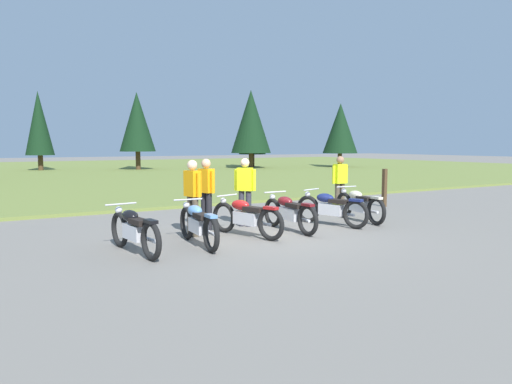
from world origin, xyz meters
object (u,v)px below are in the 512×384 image
motorcycle_red (246,217)px  rider_near_row_end (206,190)px  motorcycle_cream (359,205)px  rider_checking_bike (340,181)px  motorcycle_navy (331,208)px  motorcycle_maroon (289,212)px  rider_in_hivis_vest (245,188)px  motorcycle_black (134,230)px  rider_with_back_turned (193,193)px  trail_marker_post (384,188)px  motorcycle_sky_blue (198,224)px

motorcycle_red → rider_near_row_end: (-0.40, 1.19, 0.51)m
motorcycle_cream → rider_checking_bike: size_ratio=1.26×
motorcycle_red → motorcycle_navy: bearing=3.8°
rider_near_row_end → motorcycle_red: bearing=-71.3°
motorcycle_maroon → rider_in_hivis_vest: (-0.58, 1.06, 0.51)m
motorcycle_black → motorcycle_cream: (6.12, 0.70, 0.00)m
motorcycle_cream → rider_with_back_turned: bearing=176.4°
motorcycle_red → rider_with_back_turned: bearing=148.8°
motorcycle_red → rider_checking_bike: rider_checking_bike is taller
motorcycle_red → rider_in_hivis_vest: (0.60, 1.13, 0.51)m
motorcycle_red → motorcycle_black: bearing=-171.4°
motorcycle_maroon → rider_with_back_turned: (-2.17, 0.54, 0.51)m
rider_near_row_end → trail_marker_post: rider_near_row_end is taller
motorcycle_cream → motorcycle_navy: bearing=-172.0°
motorcycle_navy → trail_marker_post: bearing=27.2°
motorcycle_sky_blue → motorcycle_navy: size_ratio=1.03×
motorcycle_navy → motorcycle_black: bearing=-173.8°
motorcycle_red → motorcycle_cream: 3.57m
rider_in_hivis_vest → rider_with_back_turned: (-1.59, -0.53, 0.00)m
motorcycle_black → motorcycle_red: same height
rider_near_row_end → motorcycle_navy: bearing=-19.6°
motorcycle_black → rider_in_hivis_vest: size_ratio=1.25×
motorcycle_black → rider_with_back_turned: 1.93m
motorcycle_navy → rider_near_row_end: size_ratio=1.22×
motorcycle_cream → trail_marker_post: size_ratio=1.72×
rider_in_hivis_vest → rider_checking_bike: same height
motorcycle_sky_blue → rider_with_back_turned: size_ratio=1.26×
motorcycle_cream → rider_in_hivis_vest: (-2.96, 0.81, 0.51)m
motorcycle_maroon → rider_with_back_turned: rider_with_back_turned is taller
rider_with_back_turned → trail_marker_post: (7.26, 1.50, -0.34)m
rider_checking_bike → motorcycle_maroon: bearing=-150.9°
motorcycle_black → rider_near_row_end: size_ratio=1.25×
motorcycle_black → motorcycle_navy: 5.08m
trail_marker_post → motorcycle_black: bearing=-164.2°
rider_in_hivis_vest → rider_with_back_turned: same height
rider_near_row_end → rider_in_hivis_vest: bearing=-3.7°
motorcycle_maroon → rider_with_back_turned: bearing=166.1°
rider_checking_bike → rider_near_row_end: bearing=-174.1°
motorcycle_navy → rider_near_row_end: bearing=160.4°
trail_marker_post → rider_in_hivis_vest: bearing=-170.2°
rider_near_row_end → motorcycle_sky_blue: bearing=-119.6°
motorcycle_black → motorcycle_sky_blue: 1.29m
motorcycle_maroon → motorcycle_navy: (1.31, 0.10, 0.00)m
motorcycle_red → rider_checking_bike: (4.02, 1.65, 0.51)m
rider_checking_bike → trail_marker_post: rider_checking_bike is taller
motorcycle_black → rider_in_hivis_vest: (3.16, 1.52, 0.51)m
motorcycle_sky_blue → rider_near_row_end: 1.83m
motorcycle_red → rider_in_hivis_vest: bearing=62.1°
rider_with_back_turned → motorcycle_cream: bearing=-3.6°
rider_in_hivis_vest → trail_marker_post: size_ratio=1.37×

